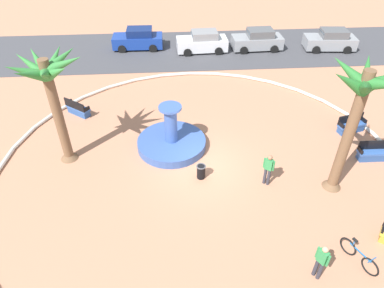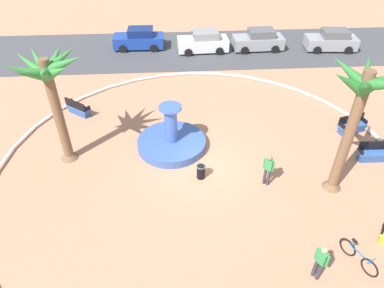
{
  "view_description": "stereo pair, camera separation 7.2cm",
  "coord_description": "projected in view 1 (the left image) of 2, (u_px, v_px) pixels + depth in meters",
  "views": [
    {
      "loc": [
        -1.38,
        -13.04,
        11.54
      ],
      "look_at": [
        -0.43,
        0.48,
        1.0
      ],
      "focal_mm": 32.79,
      "sensor_mm": 36.0,
      "label": 1
    },
    {
      "loc": [
        -1.31,
        -13.04,
        11.54
      ],
      "look_at": [
        -0.43,
        0.48,
        1.0
      ],
      "focal_mm": 32.79,
      "sensor_mm": 36.0,
      "label": 2
    }
  ],
  "objects": [
    {
      "name": "bicycle_red_frame",
      "position": [
        359.0,
        256.0,
        12.88
      ],
      "size": [
        0.79,
        1.58,
        0.94
      ],
      "color": "black",
      "rests_on": "ground"
    },
    {
      "name": "fountain",
      "position": [
        172.0,
        142.0,
        18.4
      ],
      "size": [
        3.59,
        3.59,
        2.51
      ],
      "color": "#38569E",
      "rests_on": "ground"
    },
    {
      "name": "person_cyclist_photo",
      "position": [
        268.0,
        168.0,
        15.83
      ],
      "size": [
        0.45,
        0.36,
        1.7
      ],
      "color": "#33333D",
      "rests_on": "ground"
    },
    {
      "name": "ground_plane",
      "position": [
        201.0,
        165.0,
        17.43
      ],
      "size": [
        80.0,
        80.0,
        0.0
      ],
      "primitive_type": "plane",
      "color": "tan"
    },
    {
      "name": "parked_car_rightmost",
      "position": [
        330.0,
        40.0,
        28.32
      ],
      "size": [
        4.12,
        2.15,
        1.67
      ],
      "color": "gray",
      "rests_on": "ground"
    },
    {
      "name": "parked_car_leftmost",
      "position": [
        138.0,
        39.0,
        28.51
      ],
      "size": [
        4.02,
        1.96,
        1.67
      ],
      "color": "navy",
      "rests_on": "ground"
    },
    {
      "name": "palm_tree_near_fountain",
      "position": [
        359.0,
        104.0,
        13.53
      ],
      "size": [
        3.18,
        3.04,
        6.14
      ],
      "color": "brown",
      "rests_on": "ground"
    },
    {
      "name": "parked_car_third",
      "position": [
        257.0,
        40.0,
        28.35
      ],
      "size": [
        4.06,
        2.03,
        1.67
      ],
      "color": "gray",
      "rests_on": "ground"
    },
    {
      "name": "bench_southeast",
      "position": [
        78.0,
        109.0,
        20.89
      ],
      "size": [
        1.58,
        1.36,
        1.0
      ],
      "color": "#335BA8",
      "rests_on": "ground"
    },
    {
      "name": "street_asphalt",
      "position": [
        185.0,
        50.0,
        28.76
      ],
      "size": [
        48.0,
        8.0,
        0.03
      ],
      "primitive_type": "cube",
      "color": "#424247",
      "rests_on": "ground"
    },
    {
      "name": "palm_tree_by_curb",
      "position": [
        49.0,
        83.0,
        15.25
      ],
      "size": [
        3.26,
        3.29,
        5.65
      ],
      "color": "brown",
      "rests_on": "ground"
    },
    {
      "name": "bench_north",
      "position": [
        373.0,
        153.0,
        17.62
      ],
      "size": [
        1.61,
        0.52,
        1.0
      ],
      "color": "#335BA8",
      "rests_on": "ground"
    },
    {
      "name": "trash_bin",
      "position": [
        201.0,
        171.0,
        16.52
      ],
      "size": [
        0.46,
        0.46,
        0.73
      ],
      "color": "black",
      "rests_on": "ground"
    },
    {
      "name": "person_cyclist_helmet",
      "position": [
        321.0,
        261.0,
        12.08
      ],
      "size": [
        0.35,
        0.46,
        1.69
      ],
      "color": "#33333D",
      "rests_on": "ground"
    },
    {
      "name": "parked_car_second",
      "position": [
        202.0,
        42.0,
        28.02
      ],
      "size": [
        4.07,
        2.05,
        1.67
      ],
      "color": "silver",
      "rests_on": "ground"
    },
    {
      "name": "bench_west",
      "position": [
        351.0,
        126.0,
        19.52
      ],
      "size": [
        1.67,
        0.9,
        1.0
      ],
      "color": "#335BA8",
      "rests_on": "ground"
    },
    {
      "name": "plaza_curb",
      "position": [
        201.0,
        164.0,
        17.37
      ],
      "size": [
        20.01,
        20.01,
        0.2
      ],
      "primitive_type": "torus",
      "color": "silver",
      "rests_on": "ground"
    }
  ]
}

